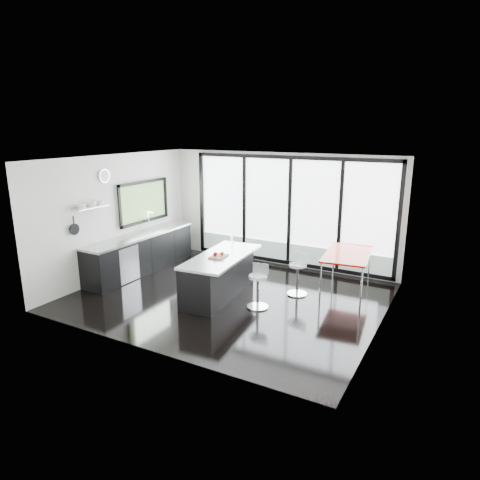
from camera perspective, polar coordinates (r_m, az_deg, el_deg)
The scene contains 11 objects.
floor at distance 8.90m, azimuth -1.51°, elevation -7.53°, with size 6.00×5.00×0.00m, color black.
ceiling at distance 8.25m, azimuth -1.64°, elevation 10.75°, with size 6.00×5.00×0.00m, color white.
wall_back at distance 10.54m, azimuth 6.51°, elevation 3.17°, with size 6.00×0.09×2.80m.
wall_front at distance 6.52m, azimuth -12.75°, elevation -3.30°, with size 6.00×0.00×2.80m, color silver.
wall_left at distance 10.43m, azimuth -15.09°, elevation 4.25°, with size 0.26×5.00×2.80m.
wall_right at distance 7.47m, azimuth 18.73°, elevation -1.42°, with size 0.00×5.00×2.80m, color silver.
counter_cabinets at distance 10.56m, azimuth -13.04°, elevation -1.62°, with size 0.69×3.24×1.36m.
island at distance 8.82m, azimuth -2.84°, elevation -4.66°, with size 1.10×2.22×1.14m.
bar_stool_near at distance 8.27m, azimuth 2.38°, elevation -6.88°, with size 0.41×0.41×0.66m, color silver.
bar_stool_far at distance 8.96m, azimuth 7.66°, elevation -5.20°, with size 0.42×0.42×0.67m, color silver.
red_table at distance 9.33m, azimuth 13.99°, elevation -4.18°, with size 0.89×1.56×0.84m, color #950D00.
Camera 1 is at (4.17, -7.10, 3.39)m, focal length 32.00 mm.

